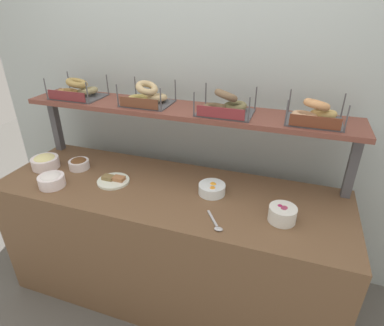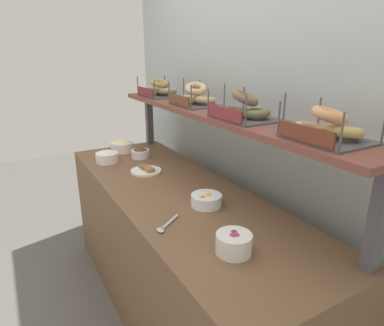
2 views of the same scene
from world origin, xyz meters
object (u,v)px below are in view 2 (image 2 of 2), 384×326
object	(u,v)px
bagel_basket_everything	(160,90)
bagel_basket_poppy	(244,110)
bowl_fruit_salad	(206,200)
bowl_egg_salad	(122,146)
bowl_beet_salad	(234,243)
bowl_chocolate_spread	(140,153)
serving_spoon_near_plate	(165,226)
bagel_basket_plain	(195,98)
serving_plate_white	(146,170)
bagel_basket_sesame	(327,128)
bowl_cream_cheese	(107,156)

from	to	relation	value
bagel_basket_everything	bagel_basket_poppy	bearing A→B (deg)	-0.44
bowl_fruit_salad	bowl_egg_salad	distance (m)	1.16
bowl_beet_salad	bowl_chocolate_spread	world-z (taller)	bowl_beet_salad
serving_spoon_near_plate	bowl_beet_salad	bearing A→B (deg)	25.55
bowl_fruit_salad	bagel_basket_plain	size ratio (longest dim) A/B	0.53
bowl_beet_salad	serving_plate_white	distance (m)	1.04
bowl_fruit_salad	bagel_basket_poppy	distance (m)	0.49
serving_plate_white	bagel_basket_sesame	xyz separation A→B (m)	(1.12, 0.30, 0.47)
bagel_basket_poppy	bowl_fruit_salad	bearing A→B (deg)	-91.82
bagel_basket_poppy	serving_plate_white	bearing A→B (deg)	-155.74
bowl_fruit_salad	bowl_egg_salad	size ratio (longest dim) A/B	0.88
bowl_cream_cheese	bowl_beet_salad	distance (m)	1.37
bagel_basket_sesame	bowl_chocolate_spread	bearing A→B (deg)	-171.62
bowl_chocolate_spread	bagel_basket_poppy	xyz separation A→B (m)	(0.94, 0.20, 0.44)
bowl_beet_salad	bagel_basket_plain	distance (m)	1.07
bagel_basket_plain	bowl_egg_salad	bearing A→B (deg)	-156.91
serving_spoon_near_plate	bagel_basket_poppy	world-z (taller)	bagel_basket_poppy
bowl_beet_salad	serving_spoon_near_plate	distance (m)	0.35
bowl_fruit_salad	bowl_beet_salad	bearing A→B (deg)	-17.70
bowl_chocolate_spread	bagel_basket_plain	world-z (taller)	bagel_basket_plain
bowl_chocolate_spread	serving_spoon_near_plate	world-z (taller)	bowl_chocolate_spread
serving_plate_white	bowl_chocolate_spread	bearing A→B (deg)	165.02
bowl_fruit_salad	bowl_beet_salad	distance (m)	0.43
bowl_egg_salad	bagel_basket_everything	size ratio (longest dim) A/B	0.54
bowl_egg_salad	serving_plate_white	size ratio (longest dim) A/B	0.89
bowl_chocolate_spread	serving_spoon_near_plate	xyz separation A→B (m)	(1.04, -0.29, -0.03)
bowl_egg_salad	bagel_basket_poppy	world-z (taller)	bagel_basket_poppy
bowl_fruit_salad	bowl_chocolate_spread	size ratio (longest dim) A/B	1.18
bagel_basket_everything	bagel_basket_plain	xyz separation A→B (m)	(0.51, 0.01, 0.00)
serving_spoon_near_plate	bagel_basket_everything	xyz separation A→B (m)	(-1.12, 0.50, 0.47)
serving_plate_white	bagel_basket_poppy	distance (m)	0.83
bowl_beet_salad	serving_plate_white	size ratio (longest dim) A/B	0.71
bowl_fruit_salad	bowl_chocolate_spread	xyz separation A→B (m)	(-0.94, 0.01, 0.00)
bowl_cream_cheese	serving_plate_white	xyz separation A→B (m)	(0.33, 0.16, -0.03)
serving_spoon_near_plate	bagel_basket_everything	size ratio (longest dim) A/B	0.46
serving_plate_white	serving_spoon_near_plate	distance (m)	0.75
bowl_cream_cheese	serving_plate_white	size ratio (longest dim) A/B	0.79
serving_plate_white	bagel_basket_everything	distance (m)	0.68
bagel_basket_sesame	bowl_fruit_salad	bearing A→B (deg)	-156.17
bowl_beet_salad	bagel_basket_poppy	bearing A→B (deg)	140.22
bowl_beet_salad	bagel_basket_everything	bearing A→B (deg)	166.38
serving_plate_white	bagel_basket_plain	size ratio (longest dim) A/B	0.67
bowl_fruit_salad	serving_plate_white	world-z (taller)	bowl_fruit_salad
serving_plate_white	bagel_basket_everything	size ratio (longest dim) A/B	0.61
bowl_beet_salad	bagel_basket_plain	size ratio (longest dim) A/B	0.48
bowl_cream_cheese	bowl_beet_salad	size ratio (longest dim) A/B	1.10
bagel_basket_plain	bagel_basket_sesame	world-z (taller)	bagel_basket_plain
bowl_egg_salad	bagel_basket_plain	distance (m)	0.84
bowl_fruit_salad	bowl_cream_cheese	size ratio (longest dim) A/B	1.01
bowl_fruit_salad	bowl_chocolate_spread	world-z (taller)	bowl_chocolate_spread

